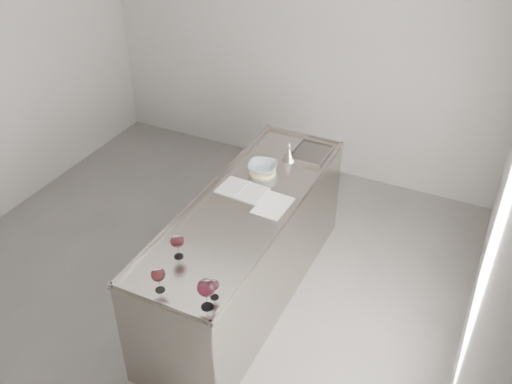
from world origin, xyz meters
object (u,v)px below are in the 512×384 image
at_px(wine_glass_right, 206,288).
at_px(wine_funnel, 289,155).
at_px(wine_glass_middle, 158,275).
at_px(notebook, 242,190).
at_px(wine_glass_left, 177,241).
at_px(counter, 247,250).
at_px(ceramic_bowl, 262,167).
at_px(wine_glass_small, 214,286).

height_order(wine_glass_right, wine_funnel, wine_glass_right).
bearing_deg(wine_funnel, wine_glass_middle, -93.38).
distance_m(wine_glass_middle, notebook, 1.23).
xyz_separation_m(wine_glass_left, wine_funnel, (0.17, 1.49, -0.08)).
bearing_deg(wine_funnel, counter, -93.05).
distance_m(wine_glass_left, ceramic_bowl, 1.22).
bearing_deg(wine_glass_small, wine_glass_left, 150.58).
bearing_deg(wine_glass_right, wine_glass_middle, -179.16).
bearing_deg(counter, wine_glass_small, -74.42).
distance_m(wine_glass_middle, wine_funnel, 1.82).
relative_size(notebook, wine_funnel, 2.15).
relative_size(wine_glass_left, wine_funnel, 1.06).
xyz_separation_m(notebook, ceramic_bowl, (0.03, 0.32, 0.04)).
xyz_separation_m(counter, wine_glass_small, (0.27, -0.99, 0.57)).
bearing_deg(wine_glass_right, ceramic_bowl, 103.08).
xyz_separation_m(wine_glass_left, ceramic_bowl, (0.05, 1.22, -0.09)).
bearing_deg(notebook, ceramic_bowl, 88.23).
distance_m(notebook, wine_funnel, 0.61).
bearing_deg(wine_glass_right, notebook, 107.48).
bearing_deg(wine_glass_right, wine_funnel, 97.40).
distance_m(wine_glass_small, ceramic_bowl, 1.50).
relative_size(wine_glass_middle, ceramic_bowl, 0.75).
relative_size(wine_glass_left, ceramic_bowl, 0.79).
distance_m(wine_glass_left, notebook, 0.91).
height_order(wine_glass_middle, wine_glass_small, wine_glass_middle).
height_order(wine_glass_left, wine_glass_small, wine_glass_left).
bearing_deg(ceramic_bowl, wine_glass_small, -76.14).
relative_size(wine_glass_right, wine_funnel, 1.21).
relative_size(wine_glass_middle, notebook, 0.46).
distance_m(wine_glass_left, wine_glass_middle, 0.33).
distance_m(wine_glass_right, notebook, 1.29).
bearing_deg(ceramic_bowl, wine_glass_middle, -89.43).
bearing_deg(wine_glass_middle, ceramic_bowl, 90.57).
xyz_separation_m(wine_glass_left, wine_glass_middle, (0.07, -0.33, -0.01)).
distance_m(wine_glass_left, wine_funnel, 1.50).
bearing_deg(ceramic_bowl, wine_glass_right, -76.92).
height_order(wine_glass_right, ceramic_bowl, wine_glass_right).
relative_size(wine_glass_right, wine_glass_small, 1.54).
height_order(wine_glass_left, wine_glass_right, wine_glass_right).
relative_size(wine_glass_right, ceramic_bowl, 0.91).
bearing_deg(wine_funnel, ceramic_bowl, -114.34).
bearing_deg(counter, ceramic_bowl, 100.14).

